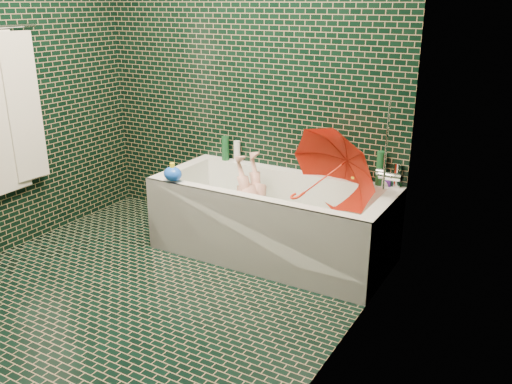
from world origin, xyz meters
The scene contains 19 objects.
floor centered at (0.00, 0.00, 0.00)m, with size 2.80×2.80×0.00m, color black.
wall_back centered at (0.00, 1.40, 1.25)m, with size 2.80×2.80×0.00m, color black.
wall_right centered at (1.30, 0.00, 1.25)m, with size 2.80×2.80×0.00m, color black.
bathtub centered at (0.45, 1.01, 0.21)m, with size 1.70×0.75×0.55m.
bath_mat centered at (0.45, 1.02, 0.16)m, with size 1.35×0.47×0.01m, color #4BC527.
water centered at (0.45, 1.02, 0.30)m, with size 1.48×0.53×0.00m, color silver.
towel centered at (-1.24, 0.24, 1.03)m, with size 0.08×0.44×1.12m.
faucet centered at (1.26, 1.02, 0.77)m, with size 0.18×0.19×0.55m.
child centered at (0.31, 1.01, 0.31)m, with size 0.31×0.20×0.84m, color #D79986.
umbrella centered at (0.81, 1.08, 0.62)m, with size 0.66×0.66×0.58m, color red.
soap_bottle_a centered at (1.14, 1.34, 0.55)m, with size 0.11×0.11×0.28m, color white.
soap_bottle_b centered at (1.16, 1.34, 0.55)m, with size 0.08×0.09×0.19m, color #412079.
soap_bottle_c centered at (1.19, 1.37, 0.55)m, with size 0.14×0.14×0.18m, color #154A24.
bottle_right_tall centered at (1.11, 1.36, 0.67)m, with size 0.06×0.06×0.24m, color #154A24.
bottle_right_pump centered at (1.24, 1.36, 0.64)m, with size 0.05×0.05×0.17m, color silver.
bottle_left_tall centered at (-0.16, 1.34, 0.65)m, with size 0.06×0.06×0.19m, color #154A24.
bottle_left_short centered at (-0.06, 1.36, 0.63)m, with size 0.05×0.05×0.17m, color white.
rubber_duck centered at (0.95, 1.34, 0.59)m, with size 0.11×0.08×0.08m.
bath_toy centered at (-0.18, 0.69, 0.61)m, with size 0.17×0.15×0.13m.
Camera 1 is at (2.16, -2.19, 1.77)m, focal length 38.00 mm.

